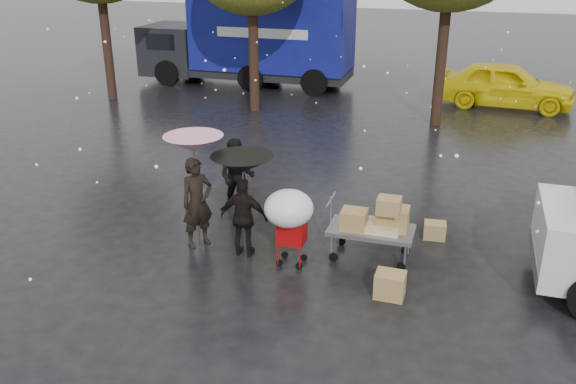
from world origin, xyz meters
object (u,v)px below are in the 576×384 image
(person_black, at_px, (244,217))
(yellow_taxi, at_px, (506,85))
(blue_truck, at_px, (252,40))
(person_pink, at_px, (197,203))
(vendor_cart, at_px, (376,222))
(shopping_cart, at_px, (289,212))

(person_black, bearing_deg, yellow_taxi, -113.86)
(person_black, bearing_deg, blue_truck, -74.00)
(person_pink, relative_size, vendor_cart, 1.13)
(person_black, height_order, yellow_taxi, yellow_taxi)
(person_pink, relative_size, person_black, 1.15)
(shopping_cart, xyz_separation_m, blue_truck, (-5.69, 13.73, 0.69))
(shopping_cart, height_order, blue_truck, blue_truck)
(person_pink, distance_m, person_black, 0.98)
(person_pink, distance_m, shopping_cart, 1.92)
(vendor_cart, bearing_deg, person_pink, -172.78)
(person_pink, relative_size, yellow_taxi, 0.38)
(person_black, bearing_deg, vendor_cart, -170.22)
(person_black, distance_m, shopping_cart, 0.99)
(person_black, bearing_deg, shopping_cart, 162.51)
(blue_truck, height_order, yellow_taxi, blue_truck)
(yellow_taxi, bearing_deg, vendor_cart, 172.99)
(yellow_taxi, bearing_deg, person_black, 163.91)
(vendor_cart, xyz_separation_m, yellow_taxi, (2.43, 12.14, 0.04))
(vendor_cart, distance_m, yellow_taxi, 12.38)
(blue_truck, xyz_separation_m, yellow_taxi, (9.48, -0.82, -0.99))
(person_pink, height_order, person_black, person_pink)
(person_black, height_order, blue_truck, blue_truck)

